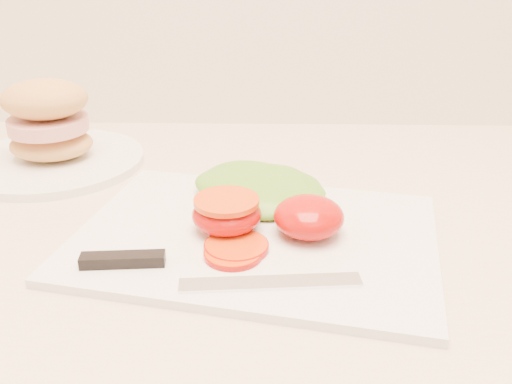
{
  "coord_description": "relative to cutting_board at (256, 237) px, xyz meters",
  "views": [
    {
      "loc": [
        -0.53,
        1.03,
        1.24
      ],
      "look_at": [
        -0.54,
        1.59,
        0.99
      ],
      "focal_mm": 40.0,
      "sensor_mm": 36.0,
      "label": 1
    }
  ],
  "objects": [
    {
      "name": "tomato_slice_1",
      "position": [
        -0.02,
        -0.05,
        0.01
      ],
      "size": [
        0.06,
        0.06,
        0.01
      ],
      "primitive_type": "cylinder",
      "color": "#D7480A",
      "rests_on": "cutting_board"
    },
    {
      "name": "knife",
      "position": [
        -0.07,
        -0.08,
        0.01
      ],
      "size": [
        0.28,
        0.06,
        0.01
      ],
      "rotation": [
        0.0,
        0.0,
        0.09
      ],
      "color": "silver",
      "rests_on": "cutting_board"
    },
    {
      "name": "sandwich_plate",
      "position": [
        -0.3,
        0.22,
        0.04
      ],
      "size": [
        0.26,
        0.26,
        0.13
      ],
      "rotation": [
        0.0,
        0.0,
        -0.02
      ],
      "color": "white",
      "rests_on": "counter"
    },
    {
      "name": "tomato_half_dome",
      "position": [
        0.06,
        -0.0,
        0.03
      ],
      "size": [
        0.08,
        0.08,
        0.04
      ],
      "primitive_type": "ellipsoid",
      "color": "#B31008",
      "rests_on": "cutting_board"
    },
    {
      "name": "cutting_board",
      "position": [
        0.0,
        0.0,
        0.0
      ],
      "size": [
        0.44,
        0.35,
        0.01
      ],
      "primitive_type": "cube",
      "rotation": [
        0.0,
        0.0,
        -0.2
      ],
      "color": "white",
      "rests_on": "counter"
    },
    {
      "name": "tomato_half_cut",
      "position": [
        -0.03,
        0.01,
        0.03
      ],
      "size": [
        0.08,
        0.08,
        0.04
      ],
      "color": "#B31008",
      "rests_on": "cutting_board"
    },
    {
      "name": "lettuce_leaf_0",
      "position": [
        0.0,
        0.08,
        0.02
      ],
      "size": [
        0.2,
        0.17,
        0.03
      ],
      "primitive_type": "ellipsoid",
      "rotation": [
        0.0,
        0.0,
        -0.4
      ],
      "color": "#589627",
      "rests_on": "cutting_board"
    },
    {
      "name": "tomato_slice_0",
      "position": [
        -0.02,
        -0.04,
        0.01
      ],
      "size": [
        0.07,
        0.07,
        0.01
      ],
      "primitive_type": "cylinder",
      "color": "#D7480A",
      "rests_on": "cutting_board"
    }
  ]
}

